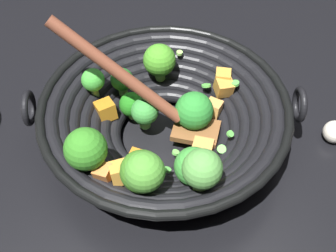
# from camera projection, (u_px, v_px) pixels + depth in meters

# --- Properties ---
(ground_plane) EXTENTS (4.00, 4.00, 0.00)m
(ground_plane) POSITION_uv_depth(u_px,v_px,m) (165.00, 140.00, 0.74)
(ground_plane) COLOR black
(wok) EXTENTS (0.41, 0.38, 0.21)m
(wok) POSITION_uv_depth(u_px,v_px,m) (164.00, 118.00, 0.69)
(wok) COLOR black
(wok) RESTS_ON ground
(garlic_bulb) EXTENTS (0.04, 0.04, 0.04)m
(garlic_bulb) POSITION_uv_depth(u_px,v_px,m) (334.00, 132.00, 0.72)
(garlic_bulb) COLOR silver
(garlic_bulb) RESTS_ON ground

